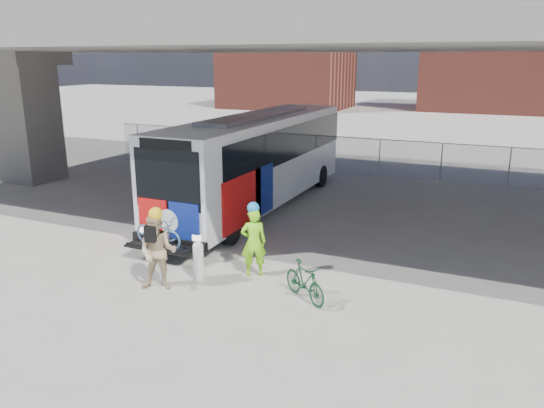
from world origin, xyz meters
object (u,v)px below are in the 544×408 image
Objects in this scene: cyclist_hivis at (254,240)px; bike_parked at (305,281)px; bus at (258,154)px; cyclist_tan at (158,251)px; bollard at (198,259)px.

cyclist_hivis is 1.29× the size of bike_parked.
cyclist_hivis is 2.08m from bike_parked.
bus is 5.95× the size of cyclist_tan.
cyclist_tan is (-0.60, -0.93, 0.46)m from bollard.
bus reaches higher than bollard.
bus is 8.28m from cyclist_tan.
bus is at bearing 103.45° from bollard.
bollard is 3.03m from bike_parked.
bus is 7.56m from bollard.
cyclist_hivis is at bearing -65.15° from bus.
cyclist_tan is (-1.81, -1.80, 0.03)m from cyclist_hivis.
bike_parked is at bearing -0.11° from bollard.
cyclist_tan is 3.78m from bike_parked.
bollard is at bearing 5.67° from cyclist_hivis.
bus is 8.05× the size of bike_parked.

